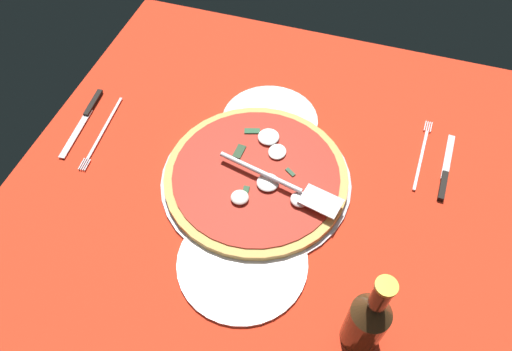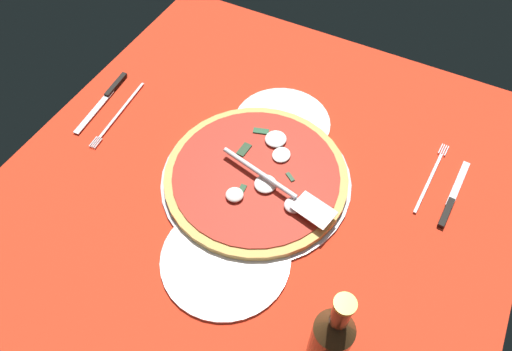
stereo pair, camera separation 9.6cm
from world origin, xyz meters
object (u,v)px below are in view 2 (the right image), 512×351
at_px(place_setting_far, 441,190).
at_px(pizza, 257,176).
at_px(pizza_server, 280,187).
at_px(dinner_plate_right, 226,259).
at_px(dinner_plate_left, 282,123).
at_px(place_setting_near, 112,106).
at_px(beer_bottle, 332,336).

bearing_deg(place_setting_far, pizza, 116.98).
bearing_deg(pizza_server, dinner_plate_right, -87.50).
xyz_separation_m(pizza_server, place_setting_far, (-0.17, 0.28, -0.04)).
distance_m(dinner_plate_left, place_setting_far, 0.36).
distance_m(dinner_plate_left, place_setting_near, 0.40).
distance_m(dinner_plate_right, pizza_server, 0.17).
bearing_deg(beer_bottle, place_setting_near, -113.68).
bearing_deg(dinner_plate_left, place_setting_near, -70.35).
bearing_deg(dinner_plate_right, pizza_server, 169.90).
bearing_deg(beer_bottle, dinner_plate_right, -106.94).
height_order(dinner_plate_left, place_setting_near, place_setting_near).
bearing_deg(pizza, beer_bottle, 45.52).
relative_size(pizza, place_setting_far, 1.79).
relative_size(pizza_server, beer_bottle, 1.20).
height_order(dinner_plate_left, pizza, pizza).
bearing_deg(pizza, place_setting_near, -94.71).
height_order(pizza, place_setting_near, pizza).
height_order(dinner_plate_left, place_setting_far, place_setting_far).
relative_size(dinner_plate_right, place_setting_far, 1.15).
relative_size(dinner_plate_left, beer_bottle, 1.00).
relative_size(dinner_plate_left, pizza, 0.58).
xyz_separation_m(dinner_plate_left, pizza_server, (0.18, 0.08, 0.04)).
distance_m(dinner_plate_left, pizza, 0.17).
xyz_separation_m(dinner_plate_right, beer_bottle, (0.07, 0.23, 0.08)).
relative_size(pizza_server, place_setting_far, 1.25).
distance_m(pizza_server, place_setting_near, 0.46).
xyz_separation_m(dinner_plate_left, dinner_plate_right, (0.35, 0.05, 0.00)).
height_order(pizza, beer_bottle, beer_bottle).
xyz_separation_m(place_setting_near, beer_bottle, (0.29, 0.65, 0.08)).
distance_m(place_setting_near, beer_bottle, 0.72).
height_order(place_setting_far, beer_bottle, beer_bottle).
distance_m(place_setting_far, beer_bottle, 0.42).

